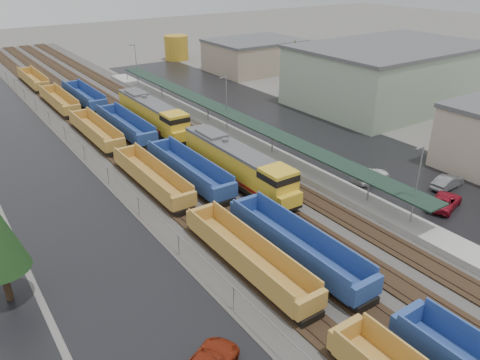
% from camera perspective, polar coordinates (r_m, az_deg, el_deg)
% --- Properties ---
extents(ballast_strip, '(20.00, 160.00, 0.08)m').
position_cam_1_polar(ballast_strip, '(69.03, -12.88, 6.30)').
color(ballast_strip, '#302D2B').
rests_on(ballast_strip, ground).
extents(trackbed, '(14.60, 160.00, 0.22)m').
position_cam_1_polar(trackbed, '(68.99, -12.89, 6.39)').
color(trackbed, black).
rests_on(trackbed, ground).
extents(west_parking_lot, '(10.00, 160.00, 0.02)m').
position_cam_1_polar(west_parking_lot, '(65.48, -25.02, 3.39)').
color(west_parking_lot, black).
rests_on(west_parking_lot, ground).
extents(east_commuter_lot, '(16.00, 100.00, 0.02)m').
position_cam_1_polar(east_commuter_lot, '(69.98, 4.98, 7.09)').
color(east_commuter_lot, black).
rests_on(east_commuter_lot, ground).
extents(station_platform, '(3.00, 80.00, 8.00)m').
position_cam_1_polar(station_platform, '(64.42, -1.61, 6.21)').
color(station_platform, '#9E9B93').
rests_on(station_platform, ground).
extents(chainlink_fence, '(0.08, 160.04, 2.02)m').
position_cam_1_polar(chainlink_fence, '(64.45, -20.27, 5.43)').
color(chainlink_fence, gray).
rests_on(chainlink_fence, ground).
extents(industrial_buildings, '(32.52, 75.30, 9.50)m').
position_cam_1_polar(industrial_buildings, '(79.15, 17.88, 11.35)').
color(industrial_buildings, tan).
rests_on(industrial_buildings, ground).
extents(distant_hills, '(301.00, 140.00, 25.20)m').
position_cam_1_polar(distant_hills, '(223.56, -17.56, 18.82)').
color(distant_hills, '#455341').
rests_on(distant_hills, ground).
extents(tree_east, '(4.40, 4.40, 10.00)m').
position_cam_1_polar(tree_east, '(79.87, 6.60, 14.14)').
color(tree_east, '#332316').
rests_on(tree_east, ground).
extents(locomotive_lead, '(2.85, 18.79, 4.25)m').
position_cam_1_polar(locomotive_lead, '(49.31, -0.20, 1.89)').
color(locomotive_lead, black).
rests_on(locomotive_lead, ground).
extents(locomotive_trail, '(2.85, 18.79, 4.25)m').
position_cam_1_polar(locomotive_trail, '(66.62, -10.54, 7.85)').
color(locomotive_trail, black).
rests_on(locomotive_trail, ground).
extents(well_string_yellow, '(2.64, 119.46, 2.34)m').
position_cam_1_polar(well_string_yellow, '(49.85, -10.73, 0.28)').
color(well_string_yellow, '#B78333').
rests_on(well_string_yellow, ground).
extents(well_string_blue, '(2.85, 104.07, 2.52)m').
position_cam_1_polar(well_string_blue, '(43.91, -0.71, -2.78)').
color(well_string_blue, navy).
rests_on(well_string_blue, ground).
extents(storage_tank, '(5.56, 5.56, 5.56)m').
position_cam_1_polar(storage_tank, '(115.04, -7.76, 15.70)').
color(storage_tank, '#B68C24').
rests_on(storage_tank, ground).
extents(parked_car_east_b, '(3.49, 5.31, 1.36)m').
position_cam_1_polar(parked_car_east_b, '(49.52, 23.68, -2.38)').
color(parked_car_east_b, maroon).
rests_on(parked_car_east_b, ground).
extents(parked_car_east_c, '(1.98, 4.78, 1.38)m').
position_cam_1_polar(parked_car_east_c, '(52.55, 15.67, 0.54)').
color(parked_car_east_c, white).
rests_on(parked_car_east_c, ground).
extents(parked_car_east_e, '(1.79, 4.38, 1.41)m').
position_cam_1_polar(parked_car_east_e, '(53.70, 23.96, -0.24)').
color(parked_car_east_e, '#5D6062').
rests_on(parked_car_east_e, ground).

